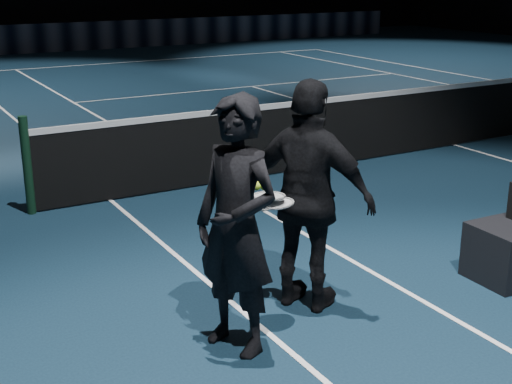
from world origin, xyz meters
TOP-DOWN VIEW (x-y plane):
  - floor at (0.00, 0.00)m, footprint 36.00×36.00m
  - court_lines at (0.00, 0.00)m, footprint 10.98×23.78m
  - net_post_left at (-6.40, 0.00)m, footprint 0.10×0.10m
  - net_mesh at (0.00, 0.00)m, footprint 12.80×0.02m
  - net_tape at (0.00, 0.00)m, footprint 12.80×0.03m
  - sponsor_backdrop at (0.00, 15.50)m, footprint 22.00×0.15m
  - player_a at (-5.77, -3.69)m, footprint 0.66×0.79m
  - player_b at (-4.98, -3.40)m, footprint 0.94×1.16m
  - racket_lower at (-5.35, -3.54)m, footprint 0.71×0.44m
  - racket_upper at (-5.41, -3.52)m, footprint 0.71×0.48m
  - tennis_balls at (-5.54, -3.60)m, footprint 0.12×0.10m

SIDE VIEW (x-z plane):
  - floor at x=0.00m, z-range 0.00..0.00m
  - court_lines at x=0.00m, z-range 0.00..0.01m
  - net_mesh at x=0.00m, z-range 0.02..0.88m
  - sponsor_backdrop at x=0.00m, z-range 0.00..0.90m
  - net_post_left at x=-6.40m, z-range 0.00..1.10m
  - net_tape at x=0.00m, z-range 0.88..0.95m
  - player_a at x=-5.77m, z-range 0.00..1.84m
  - player_b at x=-4.98m, z-range 0.00..1.84m
  - racket_lower at x=-5.35m, z-range 0.96..0.99m
  - racket_upper at x=-5.41m, z-range 0.99..1.09m
  - tennis_balls at x=-5.54m, z-range 1.11..1.23m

